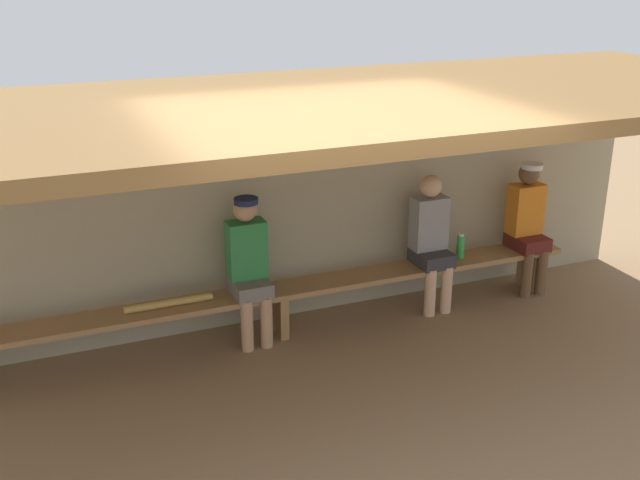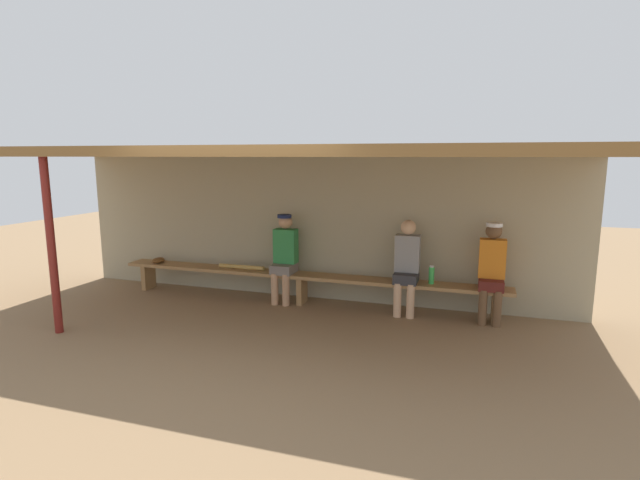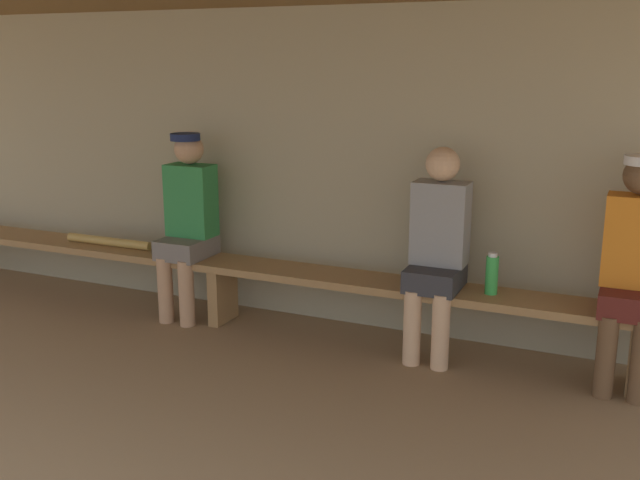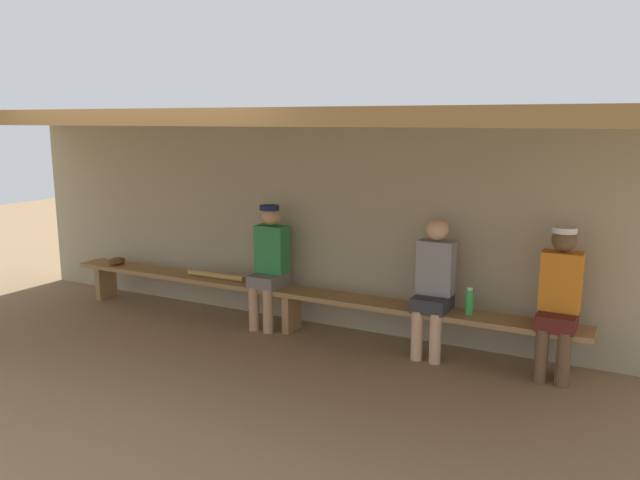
{
  "view_description": "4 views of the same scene",
  "coord_description": "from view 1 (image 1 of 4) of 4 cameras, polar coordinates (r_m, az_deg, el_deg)",
  "views": [
    {
      "loc": [
        -2.1,
        -4.54,
        3.36
      ],
      "look_at": [
        0.28,
        1.25,
        0.99
      ],
      "focal_mm": 43.71,
      "sensor_mm": 36.0,
      "label": 1
    },
    {
      "loc": [
        2.43,
        -5.12,
        2.21
      ],
      "look_at": [
        0.37,
        1.29,
        1.04
      ],
      "focal_mm": 27.25,
      "sensor_mm": 36.0,
      "label": 2
    },
    {
      "loc": [
        2.7,
        -2.76,
        1.86
      ],
      "look_at": [
        0.9,
        1.25,
        0.77
      ],
      "focal_mm": 41.24,
      "sensor_mm": 36.0,
      "label": 3
    },
    {
      "loc": [
        3.29,
        -4.05,
        2.24
      ],
      "look_at": [
        0.4,
        1.44,
        1.05
      ],
      "focal_mm": 35.24,
      "sensor_mm": 36.0,
      "label": 4
    }
  ],
  "objects": [
    {
      "name": "player_middle",
      "position": [
        8.18,
        14.98,
        1.34
      ],
      "size": [
        0.34,
        0.42,
        1.34
      ],
      "color": "#591E19",
      "rests_on": "ground"
    },
    {
      "name": "player_leftmost",
      "position": [
        6.88,
        -5.24,
        -1.72
      ],
      "size": [
        0.34,
        0.42,
        1.34
      ],
      "color": "slate",
      "rests_on": "ground"
    },
    {
      "name": "bench",
      "position": [
        7.1,
        -2.99,
        -4.09
      ],
      "size": [
        6.0,
        0.36,
        0.46
      ],
      "color": "#9E7547",
      "rests_on": "ground"
    },
    {
      "name": "back_wall",
      "position": [
        7.24,
        -4.28,
        2.44
      ],
      "size": [
        8.0,
        0.2,
        2.2
      ],
      "primitive_type": "cube",
      "color": "tan",
      "rests_on": "ground"
    },
    {
      "name": "dugout_roof",
      "position": [
        5.76,
        -0.47,
        9.69
      ],
      "size": [
        8.0,
        2.8,
        0.12
      ],
      "primitive_type": "cube",
      "color": "brown",
      "rests_on": "back_wall"
    },
    {
      "name": "ground_plane",
      "position": [
        6.03,
        2.15,
        -13.18
      ],
      "size": [
        24.0,
        24.0,
        0.0
      ],
      "primitive_type": "plane",
      "color": "#8C6D4C"
    },
    {
      "name": "player_rightmost",
      "position": [
        7.58,
        8.15,
        0.19
      ],
      "size": [
        0.34,
        0.42,
        1.34
      ],
      "color": "#333338",
      "rests_on": "ground"
    },
    {
      "name": "baseball_bat",
      "position": [
        6.82,
        -11.01,
        -4.55
      ],
      "size": [
        0.76,
        0.07,
        0.07
      ],
      "primitive_type": "cylinder",
      "rotation": [
        0.0,
        1.57,
        0.01
      ],
      "color": "tan",
      "rests_on": "bench"
    },
    {
      "name": "water_bottle_green",
      "position": [
        7.81,
        10.25,
        -0.46
      ],
      "size": [
        0.08,
        0.08,
        0.26
      ],
      "color": "green",
      "rests_on": "bench"
    }
  ]
}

